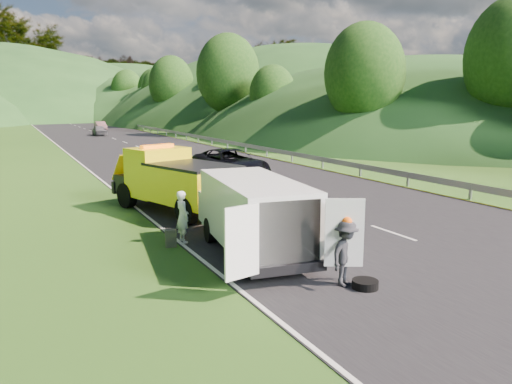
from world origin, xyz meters
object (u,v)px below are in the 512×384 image
woman (183,243)px  spare_tire (365,289)px  worker (345,286)px  tow_truck (174,180)px  child (228,243)px  passing_suv (231,178)px  white_van (253,212)px  suitcase (171,238)px

woman → spare_tire: 6.38m
woman → worker: (2.33, -5.44, 0.00)m
woman → worker: 5.92m
tow_truck → child: (0.08, -5.25, -1.31)m
tow_truck → passing_suv: tow_truck is taller
tow_truck → white_van: (0.30, -6.60, -0.03)m
white_van → worker: (0.85, -3.36, -1.28)m
child → suitcase: (-1.75, 0.44, 0.27)m
white_van → child: (-0.22, 1.34, -1.28)m
suitcase → passing_suv: passing_suv is taller
woman → spare_tire: bearing=-159.8°
child → passing_suv: size_ratio=0.19×
tow_truck → suitcase: size_ratio=12.12×
tow_truck → white_van: bearing=-105.1°
spare_tire → suitcase: bearing=119.7°
worker → passing_suv: size_ratio=0.27×
worker → suitcase: 5.88m
woman → suitcase: 0.64m
tow_truck → child: tow_truck is taller
woman → child: (1.26, -0.73, 0.00)m
passing_suv → tow_truck: bearing=-131.7°
woman → tow_truck: bearing=-18.9°
tow_truck → suitcase: 5.20m
white_van → worker: size_ratio=4.08×
tow_truck → suitcase: (-1.67, -4.81, -1.04)m
white_van → spare_tire: (1.18, -3.73, -1.28)m
passing_suv → child: bearing=-117.8°
suitcase → spare_tire: size_ratio=0.85×
white_van → woman: (-1.47, 2.08, -1.28)m
tow_truck → woman: (-1.17, -4.52, -1.31)m
child → spare_tire: child is taller
tow_truck → white_van: 6.60m
tow_truck → spare_tire: size_ratio=10.33×
worker → passing_suv: passing_suv is taller
suitcase → tow_truck: bearing=70.9°
worker → spare_tire: (0.32, -0.37, 0.00)m
woman → child: 1.46m
child → suitcase: bearing=176.6°
woman → child: size_ratio=1.49×
worker → tow_truck: bearing=72.4°
worker → suitcase: bearing=94.6°
suitcase → passing_suv: (7.37, 12.08, -0.27)m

